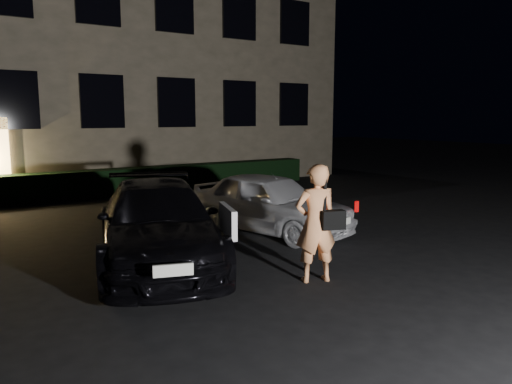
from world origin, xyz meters
TOP-DOWN VIEW (x-y plane):
  - ground at (0.00, 0.00)m, footprint 80.00×80.00m
  - building at (-0.00, 14.99)m, footprint 20.00×8.11m
  - hedge at (0.00, 10.50)m, footprint 15.00×0.70m
  - sedan at (-1.66, 2.69)m, footprint 3.37×5.16m
  - hatch at (1.27, 3.49)m, footprint 2.45×4.14m
  - man at (-0.05, 0.39)m, footprint 0.77×0.63m

SIDE VIEW (x-z plane):
  - ground at x=0.00m, z-range 0.00..0.00m
  - hedge at x=0.00m, z-range 0.00..0.85m
  - hatch at x=1.27m, z-range 0.00..1.32m
  - sedan at x=-1.66m, z-range 0.00..1.39m
  - man at x=-0.05m, z-range 0.00..1.82m
  - building at x=0.00m, z-range 0.00..12.00m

